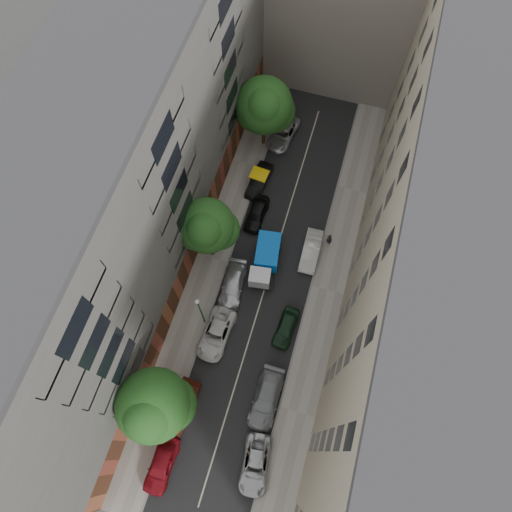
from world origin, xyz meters
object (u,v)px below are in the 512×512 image
at_px(car_left_1, 181,407).
at_px(car_left_4, 257,213).
at_px(tree_near, 154,407).
at_px(tree_mid, 207,228).
at_px(car_left_3, 233,285).
at_px(car_right_2, 286,327).
at_px(pedestrian, 329,239).
at_px(car_left_5, 259,181).
at_px(car_right_3, 311,251).
at_px(car_left_0, 161,465).
at_px(tree_far, 265,108).
at_px(lamp_post, 200,309).
at_px(tarp_truck, 265,260).
at_px(car_left_2, 216,334).
at_px(car_left_6, 283,134).
at_px(car_right_0, 255,465).
at_px(car_right_1, 266,399).

xyz_separation_m(car_left_1, car_left_4, (0.80, 18.73, -0.05)).
relative_size(tree_near, tree_mid, 1.06).
height_order(car_left_3, car_right_2, car_left_3).
bearing_deg(pedestrian, car_left_5, -4.97).
height_order(car_left_5, car_right_3, car_right_3).
height_order(car_left_0, tree_far, tree_far).
distance_m(car_left_3, car_left_4, 7.60).
xyz_separation_m(car_left_0, car_left_3, (0.80, 15.57, -0.07)).
relative_size(car_left_3, lamp_post, 0.79).
bearing_deg(car_left_1, tarp_truck, 82.47).
bearing_deg(tree_near, tree_far, 90.00).
bearing_deg(car_left_3, car_left_0, -97.64).
bearing_deg(car_right_2, car_left_2, -152.90).
distance_m(car_left_2, tree_far, 21.38).
xyz_separation_m(car_left_1, tree_mid, (-1.96, 13.67, 4.91)).
distance_m(tree_near, tree_far, 27.99).
bearing_deg(tarp_truck, car_left_3, -134.45).
xyz_separation_m(car_left_1, car_left_3, (0.80, 11.13, -0.07)).
distance_m(tarp_truck, car_left_0, 18.79).
distance_m(tarp_truck, tree_mid, 6.63).
distance_m(car_left_6, tree_far, 5.34).
relative_size(car_left_6, car_right_0, 1.06).
bearing_deg(car_left_6, car_right_1, -69.57).
bearing_deg(car_left_6, car_left_3, -81.69).
bearing_deg(car_right_1, car_left_0, -132.36).
height_order(car_left_1, tree_far, tree_far).
distance_m(car_left_2, car_right_1, 6.85).
bearing_deg(car_right_3, car_left_3, -140.30).
height_order(tarp_truck, car_left_2, tarp_truck).
distance_m(car_left_1, car_right_1, 6.88).
relative_size(car_right_2, car_right_3, 0.88).
height_order(car_left_4, car_right_2, car_left_4).
bearing_deg(car_left_6, tree_far, -132.36).
relative_size(car_left_2, tree_mid, 0.60).
bearing_deg(car_left_2, car_right_1, -32.39).
distance_m(car_left_5, car_right_0, 25.71).
xyz_separation_m(car_left_0, car_left_6, (0.80, 33.06, -0.07)).
relative_size(car_left_6, car_right_2, 1.27).
bearing_deg(car_right_0, car_left_5, 98.48).
relative_size(car_left_0, car_right_2, 1.15).
height_order(car_left_1, car_left_6, car_left_1).
bearing_deg(tree_near, car_left_3, 81.84).
relative_size(car_left_1, tree_far, 0.55).
bearing_deg(tarp_truck, car_right_3, 23.74).
height_order(car_left_3, car_right_1, car_right_1).
bearing_deg(car_left_3, tree_mid, 132.57).
bearing_deg(car_left_6, car_left_4, -81.69).
xyz_separation_m(tarp_truck, tree_mid, (-4.96, -0.42, 4.39)).
xyz_separation_m(car_left_0, car_right_2, (6.40, 13.17, -0.10)).
xyz_separation_m(car_left_4, car_right_3, (5.94, -2.33, 0.02)).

